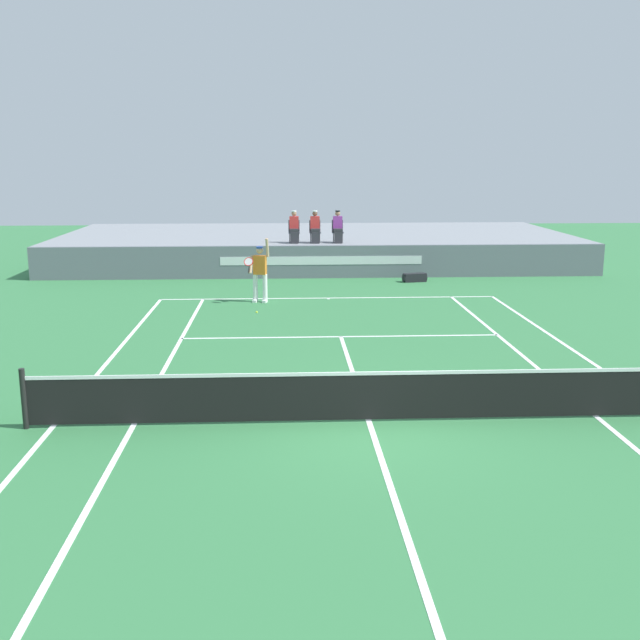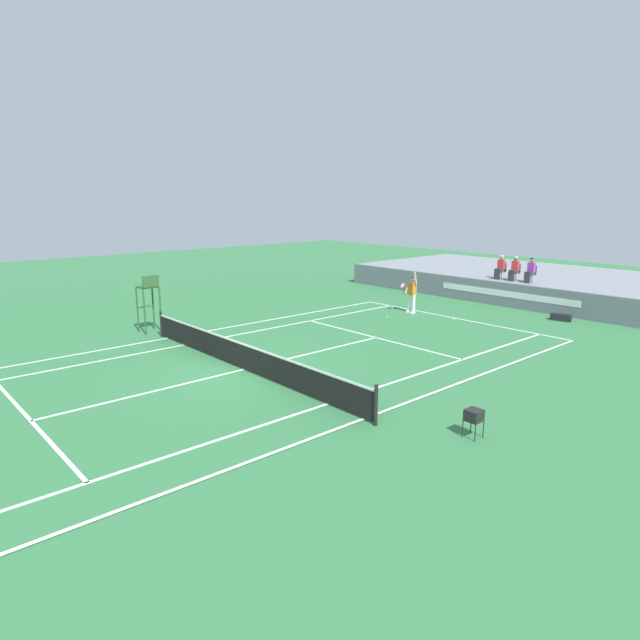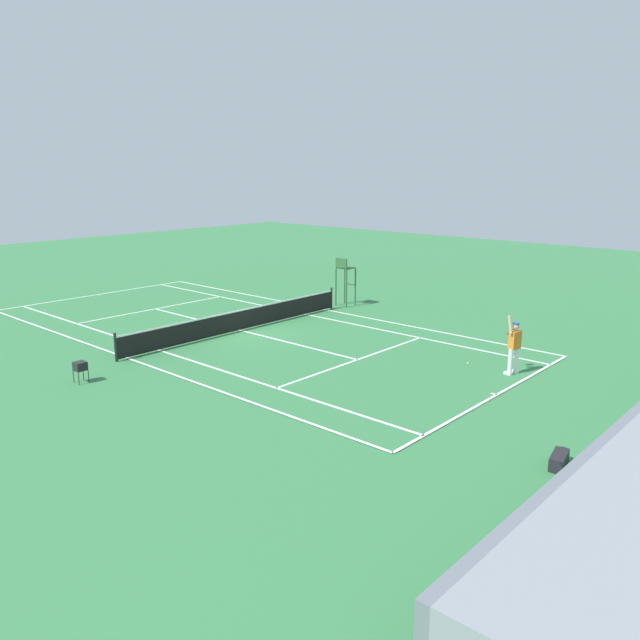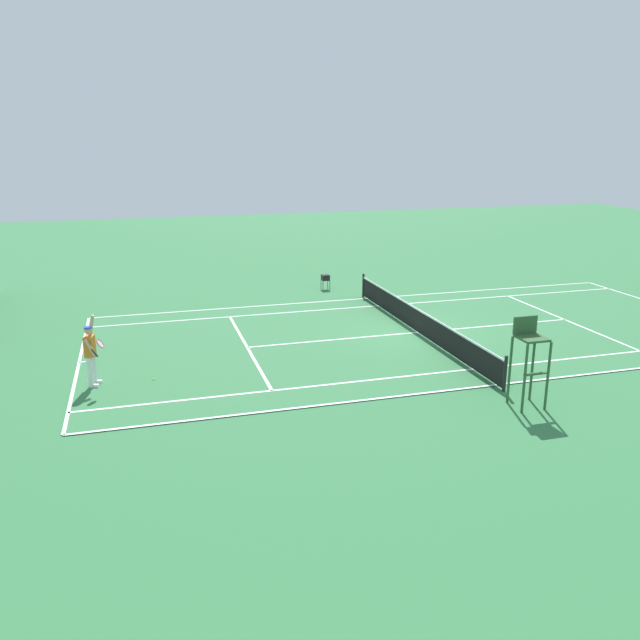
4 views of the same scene
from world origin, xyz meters
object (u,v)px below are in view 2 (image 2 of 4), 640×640
Objects in this scene: tennis_ball at (387,317)px; equipment_bag at (561,317)px; tennis_player at (412,293)px; ball_hopper at (474,415)px; umpire_chair at (149,296)px; spectator_seated_1 at (514,269)px; spectator_seated_2 at (530,271)px; spectator_seated_0 at (500,268)px.

tennis_ball is 7.99m from equipment_bag.
ball_hopper is at bearing -44.84° from tennis_player.
tennis_player is 0.85× the size of umpire_chair.
spectator_seated_1 reaches higher than tennis_ball.
spectator_seated_2 is 0.61× the size of tennis_player.
ball_hopper is at bearing -65.72° from spectator_seated_2.
ball_hopper is (8.97, -16.05, -1.29)m from spectator_seated_0.
umpire_chair reaches higher than equipment_bag.
spectator_seated_1 is 6.33m from tennis_player.
spectator_seated_2 is 3.84m from equipment_bag.
equipment_bag is (3.65, -2.08, -1.71)m from spectator_seated_1.
spectator_seated_0 is 5.22m from equipment_bag.
spectator_seated_0 is at bearing 119.19° from ball_hopper.
spectator_seated_1 is at bearing 116.89° from ball_hopper.
tennis_ball is at bearing -91.93° from tennis_player.
umpire_chair is at bearing -112.71° from tennis_player.
umpire_chair is at bearing -108.99° from spectator_seated_0.
tennis_ball is at bearing -135.88° from equipment_bag.
tennis_player reaches higher than tennis_ball.
umpire_chair is (-7.67, -17.26, -0.31)m from spectator_seated_2.
ball_hopper is at bearing -72.18° from equipment_bag.
umpire_chair is (-6.77, -17.26, -0.31)m from spectator_seated_1.
spectator_seated_1 reaches higher than equipment_bag.
spectator_seated_0 is 6.12m from tennis_player.
spectator_seated_1 is 0.90m from spectator_seated_2.
spectator_seated_0 is at bearing 71.01° from umpire_chair.
equipment_bag is at bearing -37.10° from spectator_seated_2.
ball_hopper is (4.49, -13.97, 0.41)m from equipment_bag.
tennis_player is at bearing 88.07° from tennis_ball.
spectator_seated_0 is 1.00× the size of spectator_seated_1.
spectator_seated_2 is 8.40m from tennis_ball.
spectator_seated_2 is at bearing 0.00° from spectator_seated_1.
spectator_seated_0 is 18.26m from umpire_chair.
spectator_seated_2 is 18.60× the size of tennis_ball.
ball_hopper reaches higher than tennis_ball.
equipment_bag is at bearing -24.91° from spectator_seated_0.
tennis_player is 14.34m from ball_hopper.
spectator_seated_1 is 18.54m from umpire_chair.
spectator_seated_0 reaches higher than umpire_chair.
equipment_bag reaches higher than tennis_ball.
equipment_bag is (5.73, 5.56, 0.13)m from tennis_ball.
tennis_ball is at bearing -111.35° from spectator_seated_2.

